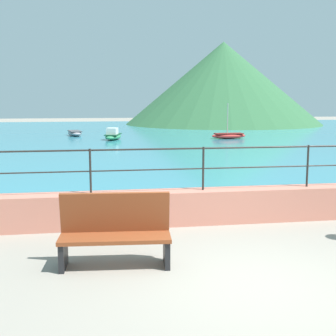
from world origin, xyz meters
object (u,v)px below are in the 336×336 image
at_px(bench_main, 115,230).
at_px(boat_4, 229,135).
at_px(boat_1, 75,133).
at_px(boat_3, 113,135).

bearing_deg(bench_main, boat_4, 68.84).
xyz_separation_m(boat_1, boat_3, (2.58, -3.61, 0.07)).
relative_size(bench_main, boat_4, 0.74).
distance_m(boat_3, boat_4, 7.55).
distance_m(boat_1, boat_4, 10.90).
xyz_separation_m(bench_main, boat_4, (8.25, 21.32, -0.29)).
distance_m(boat_1, boat_3, 4.44).
height_order(bench_main, boat_1, bench_main).
xyz_separation_m(bench_main, boat_1, (-1.86, 25.38, -0.30)).
relative_size(boat_1, boat_3, 0.99).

